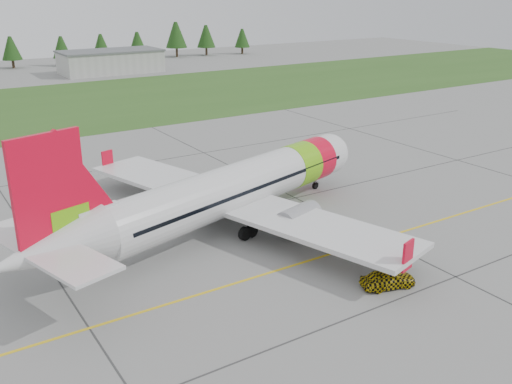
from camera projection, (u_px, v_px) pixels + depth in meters
ground at (354, 316)px, 37.19m from camera, size 320.00×320.00×0.00m
aircraft at (231, 190)px, 50.40m from camera, size 37.58×35.47×11.65m
follow_me_car at (389, 262)px, 40.16m from camera, size 1.74×1.91×3.95m
grass_strip at (45, 107)px, 102.10m from camera, size 320.00×50.00×0.03m
taxi_guideline at (283, 268)px, 43.52m from camera, size 120.00×0.25×0.02m
hangar_east at (111, 62)px, 142.44m from camera, size 24.00×12.00×5.20m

